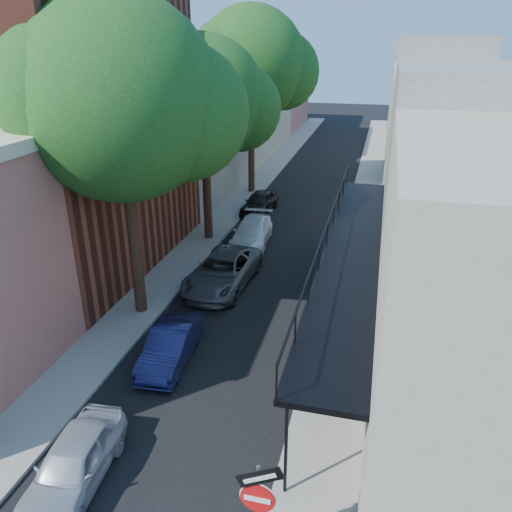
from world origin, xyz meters
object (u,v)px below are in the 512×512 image
Objects in this scene: parked_car_e at (260,202)px; parked_car_d at (252,232)px; sign_post at (258,502)px; oak_mid at (212,102)px; oak_far at (259,66)px; parked_car_b at (170,345)px; oak_near at (136,104)px; parked_car_a at (74,463)px; parked_car_c at (223,271)px.

parked_car_d is at bearing -74.43° from parked_car_e.
oak_mid is (-6.58, 17.26, 5.02)m from sign_post.
oak_far is (-6.51, 26.30, 6.22)m from sign_post.
parked_car_d is (0.00, 10.64, 0.03)m from parked_car_b.
sign_post is at bearing -76.09° from oak_far.
parked_car_a is at bearing -78.13° from oak_near.
parked_car_c is 10.11m from parked_car_e.
parked_car_c is at bearing -69.06° from oak_mid.
parked_car_e is at bearing 76.30° from oak_mid.
oak_near reaches higher than parked_car_e.
parked_car_b is at bearing -79.53° from oak_mid.
parked_car_b is (2.02, -10.92, -6.45)m from oak_mid.
oak_near is at bearing -108.28° from parked_car_d.
parked_car_b is at bearing -84.41° from oak_far.
oak_mid is at bearing 168.08° from parked_car_d.
parked_car_d is (1.95, -9.32, -7.62)m from oak_far.
oak_near is 14.72m from parked_car_e.
oak_mid is 2.33× the size of parked_car_d.
parked_car_d is at bearing 105.03° from sign_post.
parked_car_a is at bearing 166.67° from sign_post.
parked_car_b is at bearing 125.75° from sign_post.
oak_mid reaches higher than parked_car_c.
parked_car_b is (-4.56, 6.33, -1.43)m from sign_post.
parked_car_a is 5.20m from parked_car_b.
parked_car_a is 20.92m from parked_car_e.
oak_near reaches higher than sign_post.
oak_far is at bearing 89.59° from oak_mid.
parked_car_a is at bearing -88.10° from parked_car_c.
oak_mid is at bearing 91.19° from parked_car_a.
sign_post is 0.79× the size of parked_car_e.
parked_car_b is 0.73× the size of parked_car_c.
oak_near is at bearing -122.90° from parked_car_c.
parked_car_d is at bearing -8.00° from oak_mid.
sign_post reaches higher than parked_car_d.
oak_near is at bearing -88.91° from parked_car_e.
oak_mid reaches higher than parked_car_a.
parked_car_b is 0.83× the size of parked_car_d.
parked_car_d is (0.26, 15.83, 0.02)m from parked_car_a.
parked_car_e is (-0.85, 10.08, -0.05)m from parked_car_c.
parked_car_b is 15.75m from parked_car_e.
oak_near is 3.16× the size of parked_car_a.
oak_mid is 2.04× the size of parked_car_c.
oak_far is 3.26× the size of parked_car_b.
oak_near is 3.03× the size of parked_car_e.
oak_far reaches higher than parked_car_e.
oak_near is at bearing -89.63° from oak_mid.
oak_far is at bearing 103.91° from sign_post.
parked_car_e reaches higher than parked_car_d.
oak_far reaches higher than parked_car_d.
oak_near is 7.92m from parked_car_c.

